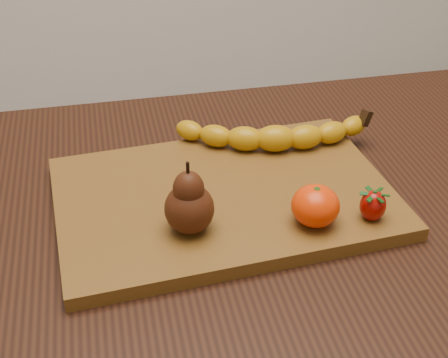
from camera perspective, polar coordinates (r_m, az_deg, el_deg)
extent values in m
cube|color=black|center=(0.88, 3.82, -3.06)|extent=(1.00, 0.70, 0.04)
cylinder|color=black|center=(1.35, -19.53, -10.64)|extent=(0.05, 0.05, 0.72)
cylinder|color=black|center=(1.48, 17.20, -5.60)|extent=(0.05, 0.05, 0.72)
cube|color=brown|center=(0.85, 0.00, -1.67)|extent=(0.47, 0.33, 0.02)
ellipsoid|color=#EE3402|center=(0.79, 8.36, -2.43)|extent=(0.07, 0.07, 0.05)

